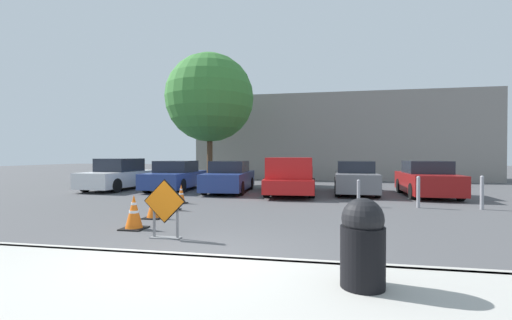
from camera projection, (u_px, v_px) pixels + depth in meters
The scene contains 20 objects.
ground_plane at pixel (276, 194), 15.22m from camera, with size 96.00×96.00×0.00m, color #4C4C4F.
sidewalk_strip at pixel (158, 290), 4.15m from camera, with size 27.02×2.53×0.14m.
curb_lip at pixel (195, 259), 5.40m from camera, with size 27.02×0.20×0.14m.
road_closed_sign at pixel (165, 207), 7.01m from camera, with size 0.90×0.20×1.22m.
traffic_cone_nearest at pixel (134, 212), 7.93m from camera, with size 0.54×0.54×0.80m.
traffic_cone_second at pixel (154, 206), 9.28m from camera, with size 0.49×0.49×0.68m.
traffic_cone_third at pixel (172, 200), 10.66m from camera, with size 0.45×0.45×0.68m.
traffic_cone_fourth at pixel (181, 194), 12.16m from camera, with size 0.39×0.39×0.68m.
parked_car_nearest at pixel (119, 175), 17.08m from camera, with size 2.04×4.39×1.55m.
parked_car_second at pixel (176, 176), 16.94m from camera, with size 2.02×4.51×1.44m.
parked_car_third at pixel (229, 178), 15.99m from camera, with size 1.97×4.37×1.45m.
pickup_truck at pixel (290, 177), 15.07m from camera, with size 2.26×5.65×1.62m.
parked_car_fourth at pixel (355, 178), 15.22m from camera, with size 1.90×4.17×1.46m.
parked_car_fifth at pixel (427, 180), 14.29m from camera, with size 1.97×4.12×1.48m.
trash_bin at pixel (363, 242), 4.06m from camera, with size 0.52×0.52×1.06m.
bollard_nearest at pixel (359, 192), 11.47m from camera, with size 0.12×0.12×0.90m.
bollard_second at pixel (418, 191), 11.12m from camera, with size 0.12×0.12×1.04m.
bollard_third at pixel (482, 192), 10.77m from camera, with size 0.12×0.12×1.07m.
building_facade_backdrop at pixel (337, 138), 25.33m from camera, with size 20.16×5.00×5.98m.
street_tree_behind_lot at pixel (210, 98), 19.41m from camera, with size 5.00×5.00×7.49m.
Camera 1 is at (1.94, -5.10, 1.71)m, focal length 24.00 mm.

